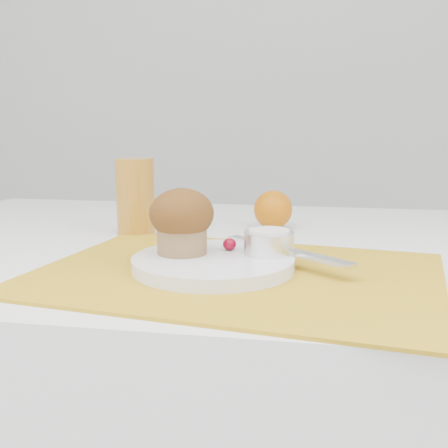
% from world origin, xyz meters
% --- Properties ---
extents(placemat, '(0.56, 0.44, 0.00)m').
position_xyz_m(placemat, '(0.07, -0.14, 0.75)').
color(placemat, gold).
rests_on(placemat, table).
extents(plate, '(0.26, 0.26, 0.02)m').
position_xyz_m(plate, '(0.04, -0.14, 0.76)').
color(plate, white).
rests_on(plate, placemat).
extents(ramekin, '(0.08, 0.08, 0.03)m').
position_xyz_m(ramekin, '(0.11, -0.11, 0.79)').
color(ramekin, silver).
rests_on(ramekin, plate).
extents(cream, '(0.06, 0.06, 0.01)m').
position_xyz_m(cream, '(0.11, -0.11, 0.80)').
color(cream, white).
rests_on(cream, ramekin).
extents(raspberry_near, '(0.02, 0.02, 0.02)m').
position_xyz_m(raspberry_near, '(0.05, -0.10, 0.78)').
color(raspberry_near, '#620213').
rests_on(raspberry_near, plate).
extents(raspberry_far, '(0.02, 0.02, 0.02)m').
position_xyz_m(raspberry_far, '(0.08, -0.09, 0.78)').
color(raspberry_far, '#54020B').
rests_on(raspberry_far, plate).
extents(butter_knife, '(0.18, 0.15, 0.01)m').
position_xyz_m(butter_knife, '(0.13, -0.09, 0.77)').
color(butter_knife, silver).
rests_on(butter_knife, plate).
extents(orange, '(0.07, 0.07, 0.07)m').
position_xyz_m(orange, '(0.09, 0.18, 0.78)').
color(orange, '#C56706').
rests_on(orange, table).
extents(juice_glass, '(0.07, 0.07, 0.13)m').
position_xyz_m(juice_glass, '(-0.14, 0.09, 0.82)').
color(juice_glass, '#B77A22').
rests_on(juice_glass, table).
extents(muffin, '(0.09, 0.09, 0.09)m').
position_xyz_m(muffin, '(-0.01, -0.12, 0.82)').
color(muffin, olive).
rests_on(muffin, plate).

